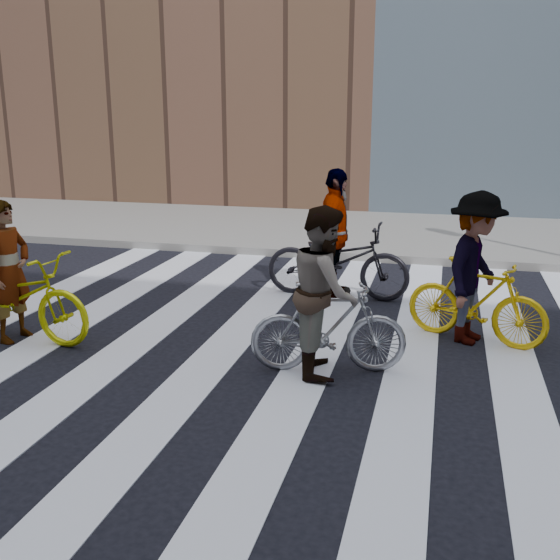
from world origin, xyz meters
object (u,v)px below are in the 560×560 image
at_px(bike_silver_mid, 328,327).
at_px(rider_rear, 335,234).
at_px(bike_yellow_left, 16,296).
at_px(bike_yellow_right, 476,301).
at_px(rider_left, 10,271).
at_px(rider_mid, 325,291).
at_px(bike_dark_rear, 338,260).
at_px(rider_right, 475,268).

distance_m(bike_silver_mid, rider_rear, 2.92).
relative_size(bike_yellow_left, bike_yellow_right, 1.23).
bearing_deg(rider_left, bike_silver_mid, -84.42).
height_order(bike_yellow_left, rider_left, rider_left).
height_order(bike_yellow_right, rider_rear, rider_rear).
bearing_deg(rider_mid, rider_left, 76.84).
bearing_deg(bike_dark_rear, rider_mid, -170.96).
xyz_separation_m(bike_silver_mid, bike_dark_rear, (-0.37, 2.85, 0.06)).
height_order(rider_mid, rider_rear, rider_rear).
relative_size(bike_dark_rear, rider_right, 1.17).
height_order(rider_right, rider_rear, rider_rear).
bearing_deg(bike_dark_rear, bike_yellow_left, 131.18).
bearing_deg(bike_silver_mid, rider_right, -60.43).
distance_m(bike_yellow_left, bike_silver_mid, 3.87).
height_order(bike_silver_mid, rider_left, rider_left).
height_order(rider_mid, rider_right, rider_right).
height_order(bike_yellow_right, rider_right, rider_right).
bearing_deg(bike_yellow_left, bike_yellow_right, -70.10).
relative_size(bike_yellow_left, rider_right, 1.14).
relative_size(bike_yellow_left, rider_mid, 1.16).
distance_m(bike_silver_mid, bike_yellow_right, 2.08).
relative_size(bike_yellow_right, bike_dark_rear, 0.80).
height_order(bike_yellow_left, bike_silver_mid, bike_yellow_left).
bearing_deg(bike_yellow_right, rider_mid, 149.60).
xyz_separation_m(bike_yellow_left, bike_dark_rear, (3.50, 2.79, 0.01)).
bearing_deg(rider_rear, bike_yellow_right, -124.25).
relative_size(bike_silver_mid, bike_dark_rear, 0.78).
distance_m(bike_yellow_left, rider_left, 0.32).
bearing_deg(bike_silver_mid, rider_rear, -3.83).
distance_m(bike_yellow_right, rider_rear, 2.53).
distance_m(bike_silver_mid, rider_right, 2.08).
distance_m(bike_dark_rear, rider_rear, 0.40).
height_order(bike_yellow_left, bike_dark_rear, bike_dark_rear).
xyz_separation_m(bike_dark_rear, rider_right, (1.89, -1.49, 0.36)).
bearing_deg(rider_right, rider_rear, 72.05).
bearing_deg(rider_rear, bike_dark_rear, -87.42).
bearing_deg(bike_yellow_left, bike_dark_rear, -44.94).
bearing_deg(rider_mid, rider_right, -61.35).
relative_size(rider_mid, rider_rear, 0.94).
distance_m(bike_yellow_left, rider_right, 5.56).
bearing_deg(rider_right, bike_silver_mid, 151.41).
bearing_deg(bike_yellow_right, bike_dark_rear, 72.05).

